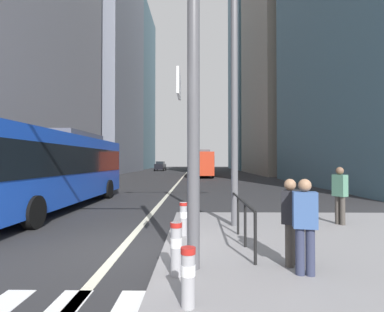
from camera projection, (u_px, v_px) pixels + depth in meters
ground_plane at (177, 184)px, 27.13m from camera, size 160.00×160.00×0.00m
lane_centre_line at (182, 178)px, 37.13m from camera, size 0.20×80.00×0.01m
office_tower_left_mid at (100, 35)px, 55.55m from camera, size 12.04×23.41×50.16m
office_tower_left_far at (131, 89)px, 81.45m from camera, size 10.26×22.85×42.92m
office_tower_right_mid at (291, 35)px, 49.18m from camera, size 12.73×22.27×45.00m
office_tower_right_far at (258, 61)px, 75.41m from camera, size 12.47×22.65×53.86m
city_bus_blue_oncoming at (54, 166)px, 12.85m from camera, size 2.78×11.60×3.40m
city_bus_red_receding at (202, 162)px, 39.57m from camera, size 2.85×10.84×3.40m
city_bus_red_distant at (199, 162)px, 59.36m from camera, size 2.78×10.67×3.40m
car_oncoming_mid at (160, 166)px, 62.71m from camera, size 2.20×4.49×1.94m
car_receding_near at (204, 167)px, 49.18m from camera, size 2.11×4.19×1.94m
traffic_signal_gantry at (57, 42)px, 5.40m from camera, size 7.18×0.65×6.00m
street_lamp_post at (234, 50)px, 8.89m from camera, size 5.50×0.32×8.00m
bollard_left at (188, 274)px, 3.90m from camera, size 0.20×0.20×0.77m
bollard_right at (176, 246)px, 4.98m from camera, size 0.20×0.20×0.87m
bollard_back at (183, 217)px, 7.67m from camera, size 0.20×0.20×0.83m
pedestrian_railing at (241, 211)px, 7.22m from camera, size 0.06×3.48×0.98m
pedestrian_waiting at (340, 192)px, 9.01m from camera, size 0.40×0.45×1.70m
pedestrian_walking at (290, 218)px, 5.47m from camera, size 0.39×0.45×1.56m
pedestrian_far at (305, 222)px, 5.01m from camera, size 0.42×0.31×1.59m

